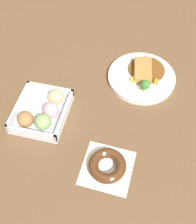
{
  "coord_description": "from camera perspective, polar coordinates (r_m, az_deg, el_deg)",
  "views": [
    {
      "loc": [
        -0.58,
        -0.12,
        0.76
      ],
      "look_at": [
        -0.06,
        0.01,
        0.03
      ],
      "focal_mm": 45.99,
      "sensor_mm": 36.0,
      "label": 1
    }
  ],
  "objects": [
    {
      "name": "curry_plate",
      "position": [
        1.03,
        8.73,
        7.03
      ],
      "size": [
        0.24,
        0.24,
        0.06
      ],
      "color": "white",
      "rests_on": "ground_plane"
    },
    {
      "name": "ground_plane",
      "position": [
        0.96,
        1.25,
        1.86
      ],
      "size": [
        1.6,
        1.6,
        0.0
      ],
      "primitive_type": "plane",
      "color": "brown"
    },
    {
      "name": "donut_box",
      "position": [
        0.93,
        -10.87,
        -0.03
      ],
      "size": [
        0.19,
        0.16,
        0.06
      ],
      "color": "silver",
      "rests_on": "ground_plane"
    },
    {
      "name": "chocolate_ring_donut",
      "position": [
        0.83,
        1.85,
        -10.62
      ],
      "size": [
        0.15,
        0.15,
        0.03
      ],
      "color": "white",
      "rests_on": "ground_plane"
    }
  ]
}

